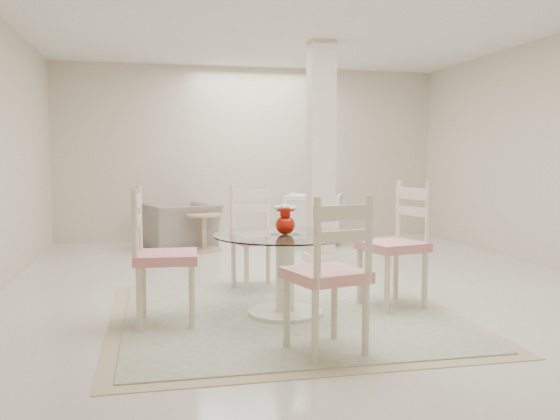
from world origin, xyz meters
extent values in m
plane|color=silver|center=(0.00, 0.00, 0.00)|extent=(7.00, 7.00, 0.00)
cube|color=beige|center=(0.00, 3.50, 1.35)|extent=(6.00, 0.02, 2.70)
cube|color=beige|center=(0.00, -3.50, 1.35)|extent=(6.00, 0.02, 2.70)
cube|color=white|center=(0.00, 0.00, 2.70)|extent=(6.00, 7.00, 0.02)
cube|color=beige|center=(0.50, 1.30, 1.35)|extent=(0.30, 0.30, 2.70)
cube|color=tan|center=(-0.50, -1.14, 0.00)|extent=(2.78, 2.78, 0.01)
cube|color=beige|center=(-0.50, -1.14, 0.01)|extent=(2.55, 2.55, 0.01)
cylinder|color=#F7F1CB|center=(-0.50, -1.14, 0.02)|extent=(0.61, 0.61, 0.04)
cylinder|color=#F7F1CB|center=(-0.50, -1.14, 0.35)|extent=(0.15, 0.15, 0.63)
cylinder|color=#F7F1CB|center=(-0.50, -1.14, 0.65)|extent=(0.25, 0.25, 0.03)
cylinder|color=white|center=(-0.50, -1.14, 0.66)|extent=(1.16, 1.16, 0.01)
ellipsoid|color=#AD1305|center=(-0.50, -1.14, 0.74)|extent=(0.16, 0.16, 0.15)
cylinder|color=#AD1305|center=(-0.50, -1.14, 0.84)|extent=(0.08, 0.08, 0.04)
cylinder|color=#AD1305|center=(-0.50, -1.14, 0.87)|extent=(0.14, 0.14, 0.02)
ellipsoid|color=silver|center=(-0.50, -1.14, 0.89)|extent=(0.09, 0.09, 0.04)
ellipsoid|color=silver|center=(-0.45, -1.12, 0.88)|extent=(0.09, 0.09, 0.04)
ellipsoid|color=silver|center=(-0.54, -1.11, 0.88)|extent=(0.09, 0.09, 0.04)
cylinder|color=beige|center=(0.21, -0.94, 0.25)|extent=(0.05, 0.05, 0.50)
cylinder|color=beige|center=(0.31, -1.32, 0.25)|extent=(0.05, 0.05, 0.50)
cylinder|color=beige|center=(0.59, -0.84, 0.25)|extent=(0.05, 0.05, 0.50)
cylinder|color=beige|center=(0.69, -1.22, 0.25)|extent=(0.05, 0.05, 0.50)
cube|color=red|center=(0.45, -1.08, 0.54)|extent=(0.58, 0.58, 0.08)
cube|color=beige|center=(0.66, -1.03, 0.90)|extent=(0.15, 0.43, 0.59)
cylinder|color=#F0E0C5|center=(-0.70, -0.41, 0.24)|extent=(0.05, 0.05, 0.47)
cylinder|color=#F0E0C5|center=(-0.34, -0.33, 0.24)|extent=(0.05, 0.05, 0.47)
cylinder|color=#F0E0C5|center=(-0.78, -0.04, 0.24)|extent=(0.05, 0.05, 0.47)
cylinder|color=#F0E0C5|center=(-0.41, 0.03, 0.24)|extent=(0.05, 0.05, 0.47)
cube|color=#B11216|center=(-0.56, -0.19, 0.51)|extent=(0.53, 0.53, 0.07)
cube|color=#F0E0C5|center=(-0.60, 0.01, 0.85)|extent=(0.41, 0.13, 0.55)
cylinder|color=beige|center=(-1.27, -1.40, 0.24)|extent=(0.05, 0.05, 0.49)
cylinder|color=beige|center=(-1.25, -1.02, 0.24)|extent=(0.05, 0.05, 0.49)
cylinder|color=beige|center=(-1.65, -1.37, 0.24)|extent=(0.05, 0.05, 0.49)
cylinder|color=beige|center=(-1.63, -0.99, 0.24)|extent=(0.05, 0.05, 0.49)
cube|color=red|center=(-1.45, -1.20, 0.53)|extent=(0.50, 0.50, 0.07)
cube|color=beige|center=(-1.66, -1.18, 0.88)|extent=(0.07, 0.43, 0.57)
cylinder|color=beige|center=(-0.31, -1.85, 0.24)|extent=(0.05, 0.05, 0.48)
cylinder|color=beige|center=(-0.67, -1.95, 0.24)|extent=(0.05, 0.05, 0.48)
cylinder|color=beige|center=(-0.21, -2.22, 0.24)|extent=(0.05, 0.05, 0.48)
cylinder|color=beige|center=(-0.58, -2.32, 0.24)|extent=(0.05, 0.05, 0.48)
cube|color=#B02012|center=(-0.44, -2.09, 0.52)|extent=(0.57, 0.57, 0.07)
cube|color=beige|center=(-0.39, -2.29, 0.87)|extent=(0.42, 0.15, 0.57)
imported|color=gray|center=(-1.16, 2.84, 0.32)|extent=(1.21, 1.14, 0.63)
imported|color=white|center=(0.86, 2.90, 0.38)|extent=(1.07, 1.08, 0.77)
cylinder|color=tan|center=(-0.86, 2.40, 0.02)|extent=(0.48, 0.48, 0.04)
cylinder|color=tan|center=(-0.86, 2.40, 0.26)|extent=(0.07, 0.07, 0.46)
cylinder|color=tan|center=(-0.86, 2.40, 0.50)|extent=(0.50, 0.50, 0.03)
camera|label=1|loc=(-1.54, -5.76, 1.28)|focal=38.00mm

